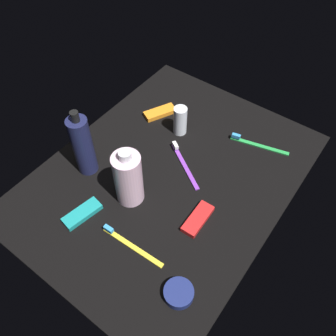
{
  "coord_description": "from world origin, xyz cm",
  "views": [
    {
      "loc": [
        -50.28,
        -37.19,
        80.46
      ],
      "look_at": [
        0.0,
        0.0,
        3.0
      ],
      "focal_mm": 38.11,
      "sensor_mm": 36.0,
      "label": 1
    }
  ],
  "objects_px": {
    "bodywash_bottle": "(128,178)",
    "snack_bar_orange": "(160,112)",
    "lotion_bottle": "(83,146)",
    "toothbrush_green": "(256,144)",
    "snack_bar_teal": "(82,214)",
    "cream_tin_left": "(179,293)",
    "snack_bar_red": "(198,219)",
    "toothbrush_yellow": "(129,244)",
    "deodorant_stick": "(180,121)",
    "toothbrush_purple": "(183,162)"
  },
  "relations": [
    {
      "from": "deodorant_stick",
      "to": "toothbrush_yellow",
      "type": "xyz_separation_m",
      "value": [
        -0.4,
        -0.13,
        -0.04
      ]
    },
    {
      "from": "deodorant_stick",
      "to": "toothbrush_green",
      "type": "distance_m",
      "value": 0.24
    },
    {
      "from": "toothbrush_yellow",
      "to": "cream_tin_left",
      "type": "bearing_deg",
      "value": -99.36
    },
    {
      "from": "toothbrush_yellow",
      "to": "snack_bar_red",
      "type": "height_order",
      "value": "toothbrush_yellow"
    },
    {
      "from": "lotion_bottle",
      "to": "toothbrush_purple",
      "type": "xyz_separation_m",
      "value": [
        0.18,
        -0.21,
        -0.09
      ]
    },
    {
      "from": "deodorant_stick",
      "to": "toothbrush_purple",
      "type": "distance_m",
      "value": 0.14
    },
    {
      "from": "snack_bar_teal",
      "to": "snack_bar_red",
      "type": "xyz_separation_m",
      "value": [
        0.17,
        -0.25,
        0.0
      ]
    },
    {
      "from": "toothbrush_yellow",
      "to": "snack_bar_orange",
      "type": "relative_size",
      "value": 1.73
    },
    {
      "from": "lotion_bottle",
      "to": "toothbrush_yellow",
      "type": "bearing_deg",
      "value": -114.79
    },
    {
      "from": "bodywash_bottle",
      "to": "toothbrush_yellow",
      "type": "height_order",
      "value": "bodywash_bottle"
    },
    {
      "from": "deodorant_stick",
      "to": "snack_bar_orange",
      "type": "bearing_deg",
      "value": 74.78
    },
    {
      "from": "deodorant_stick",
      "to": "toothbrush_purple",
      "type": "height_order",
      "value": "deodorant_stick"
    },
    {
      "from": "bodywash_bottle",
      "to": "toothbrush_green",
      "type": "bearing_deg",
      "value": -26.48
    },
    {
      "from": "lotion_bottle",
      "to": "bodywash_bottle",
      "type": "bearing_deg",
      "value": -91.09
    },
    {
      "from": "snack_bar_teal",
      "to": "snack_bar_red",
      "type": "relative_size",
      "value": 1.0
    },
    {
      "from": "toothbrush_purple",
      "to": "snack_bar_teal",
      "type": "xyz_separation_m",
      "value": [
        -0.3,
        0.11,
        0.0
      ]
    },
    {
      "from": "lotion_bottle",
      "to": "snack_bar_teal",
      "type": "height_order",
      "value": "lotion_bottle"
    },
    {
      "from": "bodywash_bottle",
      "to": "snack_bar_orange",
      "type": "relative_size",
      "value": 1.74
    },
    {
      "from": "bodywash_bottle",
      "to": "snack_bar_orange",
      "type": "bearing_deg",
      "value": 23.66
    },
    {
      "from": "toothbrush_green",
      "to": "cream_tin_left",
      "type": "xyz_separation_m",
      "value": [
        -0.51,
        -0.08,
        0.0
      ]
    },
    {
      "from": "toothbrush_green",
      "to": "deodorant_stick",
      "type": "bearing_deg",
      "value": 112.13
    },
    {
      "from": "snack_bar_red",
      "to": "cream_tin_left",
      "type": "height_order",
      "value": "cream_tin_left"
    },
    {
      "from": "toothbrush_yellow",
      "to": "cream_tin_left",
      "type": "distance_m",
      "value": 0.17
    },
    {
      "from": "snack_bar_red",
      "to": "cream_tin_left",
      "type": "xyz_separation_m",
      "value": [
        -0.19,
        -0.07,
        0.0
      ]
    },
    {
      "from": "toothbrush_yellow",
      "to": "deodorant_stick",
      "type": "bearing_deg",
      "value": 17.73
    },
    {
      "from": "toothbrush_yellow",
      "to": "snack_bar_orange",
      "type": "height_order",
      "value": "toothbrush_yellow"
    },
    {
      "from": "snack_bar_red",
      "to": "toothbrush_yellow",
      "type": "bearing_deg",
      "value": 146.5
    },
    {
      "from": "lotion_bottle",
      "to": "toothbrush_green",
      "type": "height_order",
      "value": "lotion_bottle"
    },
    {
      "from": "snack_bar_teal",
      "to": "toothbrush_green",
      "type": "bearing_deg",
      "value": -16.16
    },
    {
      "from": "deodorant_stick",
      "to": "toothbrush_green",
      "type": "xyz_separation_m",
      "value": [
        0.09,
        -0.22,
        -0.04
      ]
    },
    {
      "from": "toothbrush_yellow",
      "to": "cream_tin_left",
      "type": "relative_size",
      "value": 2.62
    },
    {
      "from": "snack_bar_orange",
      "to": "snack_bar_red",
      "type": "xyz_separation_m",
      "value": [
        -0.26,
        -0.32,
        0.0
      ]
    },
    {
      "from": "lotion_bottle",
      "to": "deodorant_stick",
      "type": "xyz_separation_m",
      "value": [
        0.28,
        -0.13,
        -0.05
      ]
    },
    {
      "from": "toothbrush_green",
      "to": "lotion_bottle",
      "type": "bearing_deg",
      "value": 136.71
    },
    {
      "from": "deodorant_stick",
      "to": "toothbrush_purple",
      "type": "bearing_deg",
      "value": -140.13
    },
    {
      "from": "lotion_bottle",
      "to": "toothbrush_green",
      "type": "distance_m",
      "value": 0.51
    },
    {
      "from": "deodorant_stick",
      "to": "toothbrush_green",
      "type": "height_order",
      "value": "deodorant_stick"
    },
    {
      "from": "lotion_bottle",
      "to": "bodywash_bottle",
      "type": "height_order",
      "value": "lotion_bottle"
    },
    {
      "from": "bodywash_bottle",
      "to": "snack_bar_teal",
      "type": "bearing_deg",
      "value": 152.45
    },
    {
      "from": "snack_bar_orange",
      "to": "bodywash_bottle",
      "type": "bearing_deg",
      "value": -129.77
    },
    {
      "from": "deodorant_stick",
      "to": "cream_tin_left",
      "type": "distance_m",
      "value": 0.52
    },
    {
      "from": "lotion_bottle",
      "to": "toothbrush_green",
      "type": "bearing_deg",
      "value": -43.29
    },
    {
      "from": "bodywash_bottle",
      "to": "snack_bar_orange",
      "type": "distance_m",
      "value": 0.35
    },
    {
      "from": "snack_bar_teal",
      "to": "snack_bar_red",
      "type": "height_order",
      "value": "same"
    },
    {
      "from": "toothbrush_green",
      "to": "toothbrush_yellow",
      "type": "height_order",
      "value": "same"
    },
    {
      "from": "snack_bar_orange",
      "to": "cream_tin_left",
      "type": "bearing_deg",
      "value": -112.12
    },
    {
      "from": "toothbrush_yellow",
      "to": "lotion_bottle",
      "type": "bearing_deg",
      "value": 65.21
    },
    {
      "from": "lotion_bottle",
      "to": "snack_bar_teal",
      "type": "distance_m",
      "value": 0.18
    },
    {
      "from": "deodorant_stick",
      "to": "snack_bar_teal",
      "type": "relative_size",
      "value": 0.91
    },
    {
      "from": "snack_bar_teal",
      "to": "cream_tin_left",
      "type": "bearing_deg",
      "value": -83.08
    }
  ]
}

